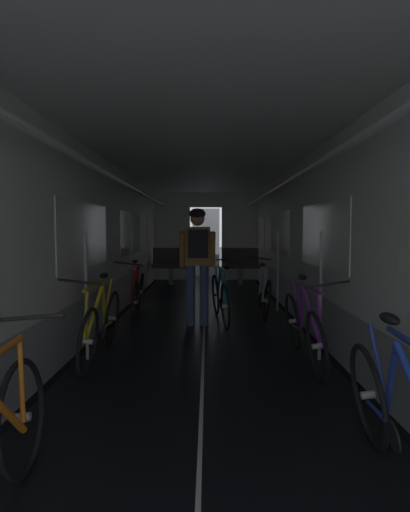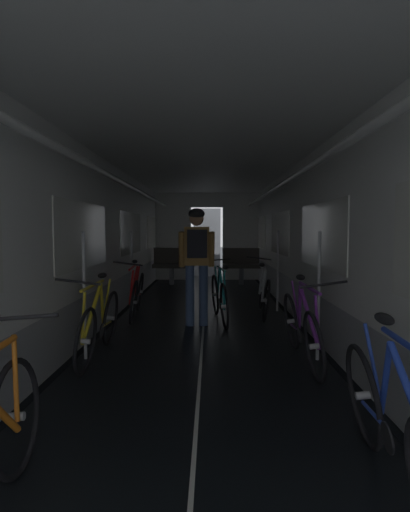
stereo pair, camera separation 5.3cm
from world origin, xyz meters
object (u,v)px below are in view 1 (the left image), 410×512
Objects in this scene: bicycle_yellow at (101,324)px; person_cyclist_aisle at (197,253)px; bench_seat_far_left at (171,262)px; bicycle_blue at (401,425)px; bicycle_purple at (304,327)px; bicycle_teal_in_aisle at (220,297)px; bicycle_silver at (264,292)px; bicycle_red at (137,293)px; bench_seat_far_right at (240,263)px.

person_cyclist_aisle is at bearing 55.14° from bicycle_yellow.
bench_seat_far_left is at bearing 87.85° from bicycle_yellow.
bicycle_blue is 2.11m from bicycle_purple.
person_cyclist_aisle is at bearing 107.53° from bicycle_blue.
bicycle_teal_in_aisle is (-0.83, 1.87, 0.00)m from bicycle_purple.
bicycle_silver is at bearing 34.22° from person_cyclist_aisle.
bicycle_teal_in_aisle is at bearing -14.60° from bicycle_red.
bicycle_red is (-2.09, -0.12, -0.00)m from bicycle_silver.
bicycle_yellow is 0.98× the size of person_cyclist_aisle.
bicycle_teal_in_aisle is (1.15, -4.19, -0.18)m from bench_seat_far_left.
bench_seat_far_right is 0.58× the size of bicycle_teal_in_aisle.
bicycle_blue is at bearing -76.40° from bench_seat_far_left.
bicycle_blue is at bearing -78.22° from bicycle_teal_in_aisle.
bicycle_blue reaches higher than bench_seat_far_left.
person_cyclist_aisle reaches higher than bicycle_purple.
person_cyclist_aisle is 1.03× the size of bicycle_teal_in_aisle.
bicycle_blue reaches higher than bicycle_teal_in_aisle.
bicycle_yellow is at bearing -92.15° from bench_seat_far_left.
person_cyclist_aisle is at bearing -79.78° from bench_seat_far_left.
bicycle_teal_in_aisle is at bearing -74.70° from bench_seat_far_left.
bicycle_purple reaches higher than bicycle_silver.
bench_seat_far_right is 0.58× the size of bicycle_silver.
bench_seat_far_left is 3.85m from bicycle_red.
bicycle_teal_in_aisle is (-0.75, -0.47, 0.00)m from bicycle_silver.
bicycle_yellow is 1.92m from person_cyclist_aisle.
bicycle_red is at bearing 134.36° from bicycle_purple.
bicycle_purple reaches higher than bench_seat_far_right.
person_cyclist_aisle is at bearing -31.68° from bicycle_red.
bicycle_red is 0.98× the size of person_cyclist_aisle.
bench_seat_far_right is at bearing 77.41° from person_cyclist_aisle.
bicycle_red reaches higher than bicycle_silver.
bicycle_silver is at bearing 91.11° from bicycle_blue.
bicycle_teal_in_aisle is at bearing -98.86° from bench_seat_far_right.
bicycle_silver is (1.89, -3.72, -0.19)m from bench_seat_far_left.
bench_seat_far_right is at bearing 0.00° from bench_seat_far_left.
bicycle_red is 1.39m from bicycle_teal_in_aisle.
bicycle_purple is (2.20, -0.13, -0.00)m from bicycle_yellow.
bicycle_red is (-2.00, -3.84, -0.19)m from bench_seat_far_right.
person_cyclist_aisle is (-1.17, 3.72, 0.69)m from bicycle_blue.
person_cyclist_aisle reaches higher than bicycle_silver.
bench_seat_far_right is 0.58× the size of bicycle_red.
bicycle_red is 1.37m from person_cyclist_aisle.
bicycle_blue is at bearing -72.47° from person_cyclist_aisle.
bicycle_yellow is (-2.02, -5.93, -0.19)m from bench_seat_far_right.
bicycle_purple is 1.00× the size of bicycle_red.
bicycle_silver is 0.98× the size of person_cyclist_aisle.
bicycle_purple is 0.98× the size of person_cyclist_aisle.
bicycle_blue is 0.98× the size of person_cyclist_aisle.
person_cyclist_aisle is at bearing 126.14° from bicycle_purple.
bicycle_red is at bearing 148.32° from person_cyclist_aisle.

